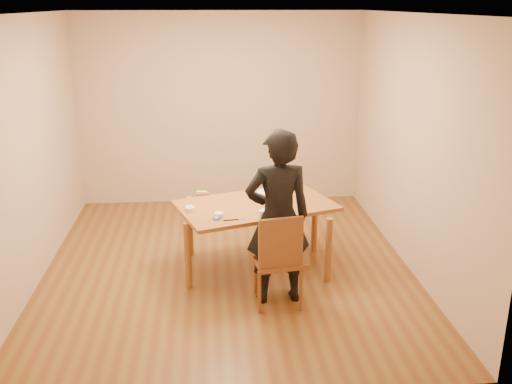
{
  "coord_description": "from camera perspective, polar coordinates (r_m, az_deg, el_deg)",
  "views": [
    {
      "loc": [
        -0.18,
        -5.8,
        2.8
      ],
      "look_at": [
        0.3,
        -0.12,
        0.9
      ],
      "focal_mm": 40.0,
      "sensor_mm": 36.0,
      "label": 1
    }
  ],
  "objects": [
    {
      "name": "candy_box_pink",
      "position": [
        6.41,
        -5.42,
        -0.19
      ],
      "size": [
        0.15,
        0.08,
        0.02
      ],
      "primitive_type": "cube",
      "rotation": [
        0.0,
        0.0,
        0.09
      ],
      "color": "#C32E65",
      "rests_on": "dining_table"
    },
    {
      "name": "dining_chair",
      "position": [
        5.52,
        2.21,
        -6.78
      ],
      "size": [
        0.53,
        0.53,
        0.04
      ],
      "primitive_type": "cube",
      "rotation": [
        0.0,
        0.0,
        0.17
      ],
      "color": "brown",
      "rests_on": "floor"
    },
    {
      "name": "ramekin_green",
      "position": [
        5.74,
        -3.72,
        -2.29
      ],
      "size": [
        0.09,
        0.09,
        0.04
      ],
      "primitive_type": "cylinder",
      "color": "white",
      "rests_on": "dining_table"
    },
    {
      "name": "room_shell",
      "position": [
        6.31,
        -3.13,
        5.12
      ],
      "size": [
        4.0,
        4.5,
        2.7
      ],
      "color": "brown",
      "rests_on": "ground"
    },
    {
      "name": "cake_plate",
      "position": [
        6.22,
        0.99,
        -0.71
      ],
      "size": [
        0.29,
        0.29,
        0.02
      ],
      "primitive_type": "cylinder",
      "color": "red",
      "rests_on": "dining_table"
    },
    {
      "name": "frosting_dollop",
      "position": [
        5.69,
        -3.98,
        -2.57
      ],
      "size": [
        0.04,
        0.04,
        0.02
      ],
      "primitive_type": "ellipsoid",
      "color": "white",
      "rests_on": "frosting_lid"
    },
    {
      "name": "frosting_lid",
      "position": [
        5.69,
        -3.97,
        -2.69
      ],
      "size": [
        0.09,
        0.09,
        0.01
      ],
      "primitive_type": "cylinder",
      "color": "#1930A2",
      "rests_on": "dining_table"
    },
    {
      "name": "frosting_tub",
      "position": [
        5.68,
        0.77,
        -2.25
      ],
      "size": [
        0.1,
        0.1,
        0.09
      ],
      "primitive_type": "cylinder",
      "color": "white",
      "rests_on": "dining_table"
    },
    {
      "name": "candy_box_green",
      "position": [
        6.41,
        -5.47,
        -0.01
      ],
      "size": [
        0.12,
        0.07,
        0.02
      ],
      "primitive_type": "cube",
      "rotation": [
        0.0,
        0.0,
        -0.12
      ],
      "color": "green",
      "rests_on": "candy_box_pink"
    },
    {
      "name": "ramekin_yellow",
      "position": [
        5.97,
        -6.66,
        -1.59
      ],
      "size": [
        0.08,
        0.08,
        0.04
      ],
      "primitive_type": "cylinder",
      "color": "white",
      "rests_on": "dining_table"
    },
    {
      "name": "cake",
      "position": [
        6.2,
        0.99,
        -0.33
      ],
      "size": [
        0.2,
        0.2,
        0.06
      ],
      "primitive_type": "cylinder",
      "color": "white",
      "rests_on": "cake_plate"
    },
    {
      "name": "spatula",
      "position": [
        5.65,
        -2.53,
        -2.81
      ],
      "size": [
        0.15,
        0.03,
        0.01
      ],
      "primitive_type": "cube",
      "rotation": [
        0.0,
        0.0,
        0.12
      ],
      "color": "black",
      "rests_on": "dining_table"
    },
    {
      "name": "frosting_dome",
      "position": [
        6.19,
        1.0,
        0.07
      ],
      "size": [
        0.2,
        0.2,
        0.03
      ],
      "primitive_type": "ellipsoid",
      "color": "white",
      "rests_on": "cake"
    },
    {
      "name": "ramekin_multi",
      "position": [
        5.92,
        -6.61,
        -1.72
      ],
      "size": [
        0.09,
        0.09,
        0.04
      ],
      "primitive_type": "cylinder",
      "color": "white",
      "rests_on": "dining_table"
    },
    {
      "name": "person",
      "position": [
        5.4,
        2.21,
        -2.6
      ],
      "size": [
        0.67,
        0.47,
        1.73
      ],
      "primitive_type": "imported",
      "rotation": [
        0.0,
        0.0,
        3.24
      ],
      "color": "black",
      "rests_on": "floor"
    },
    {
      "name": "dining_table",
      "position": [
        6.11,
        -0.04,
        -1.36
      ],
      "size": [
        1.84,
        1.43,
        0.04
      ],
      "primitive_type": "cube",
      "rotation": [
        0.0,
        0.0,
        0.33
      ],
      "color": "brown",
      "rests_on": "floor"
    }
  ]
}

